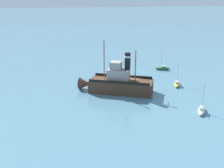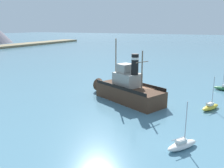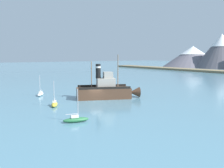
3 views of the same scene
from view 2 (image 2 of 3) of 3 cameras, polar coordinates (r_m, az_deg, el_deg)
ground_plane at (r=39.14m, az=8.75°, el=-4.07°), size 600.00×600.00×0.00m
old_tugboat at (r=38.69m, az=3.49°, el=-1.32°), size 9.06×14.50×9.90m
sailboat_yellow at (r=37.61m, az=22.59°, el=-5.08°), size 3.90×2.66×4.90m
sailboat_green at (r=49.50m, az=25.39°, el=-0.95°), size 2.01×3.95×4.90m
sailboat_white at (r=25.37m, az=16.49°, el=-13.81°), size 3.79×2.99×4.90m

